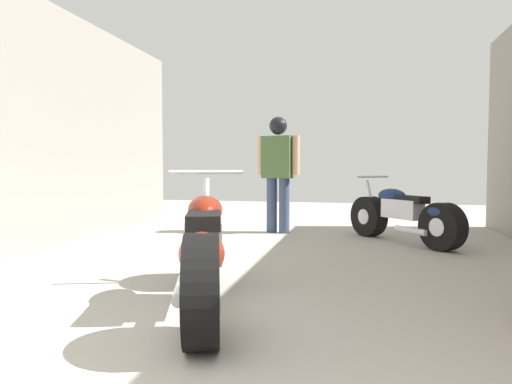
{
  "coord_description": "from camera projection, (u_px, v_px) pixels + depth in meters",
  "views": [
    {
      "loc": [
        0.83,
        -0.8,
        1.04
      ],
      "look_at": [
        -0.19,
        3.78,
        0.78
      ],
      "focal_mm": 32.18,
      "sensor_mm": 36.0,
      "label": 1
    }
  ],
  "objects": [
    {
      "name": "motorcycle_black_naked",
      "position": [
        404.0,
        216.0,
        6.23
      ],
      "size": [
        1.41,
        1.63,
        0.91
      ],
      "color": "black",
      "rests_on": "ground_plane"
    },
    {
      "name": "mechanic_in_blue",
      "position": [
        278.0,
        164.0,
        7.19
      ],
      "size": [
        0.72,
        0.36,
        1.82
      ],
      "color": "#384766",
      "rests_on": "ground_plane"
    },
    {
      "name": "motorcycle_maroon_cruiser",
      "position": [
        204.0,
        252.0,
        3.31
      ],
      "size": [
        0.93,
        2.12,
        1.01
      ],
      "color": "black",
      "rests_on": "ground_plane"
    },
    {
      "name": "garage_partition_left",
      "position": [
        10.0,
        121.0,
        5.19
      ],
      "size": [
        0.08,
        8.14,
        3.12
      ],
      "primitive_type": "cube",
      "color": "gray",
      "rests_on": "ground_plane"
    },
    {
      "name": "ground_plane",
      "position": [
        273.0,
        270.0,
        4.62
      ],
      "size": [
        17.76,
        17.76,
        0.0
      ],
      "primitive_type": "plane",
      "color": "#A8A399"
    }
  ]
}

